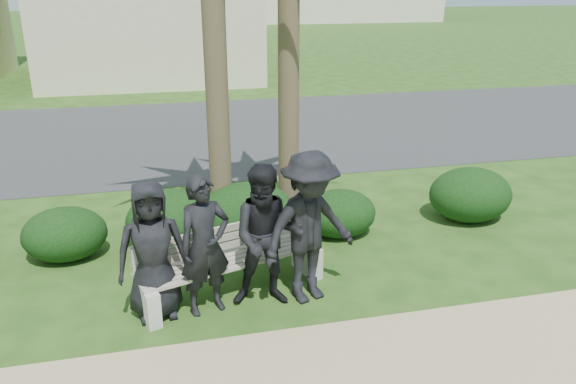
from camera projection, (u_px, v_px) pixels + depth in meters
name	position (u px, v px, depth m)	size (l,w,h in m)	color
ground	(253.00, 287.00, 7.10)	(160.00, 160.00, 0.00)	#214313
footpath	(285.00, 378.00, 5.46)	(30.00, 1.60, 0.01)	tan
asphalt_street	(199.00, 133.00, 14.39)	(160.00, 8.00, 0.01)	#2D2D30
park_bench	(232.00, 266.00, 6.86)	(2.46, 1.20, 0.81)	gray
man_a	(152.00, 251.00, 6.24)	(0.80, 0.52, 1.63)	black
man_b	(205.00, 246.00, 6.33)	(0.61, 0.40, 1.66)	black
man_c	(267.00, 237.00, 6.47)	(0.84, 0.66, 1.73)	black
man_d	(309.00, 228.00, 6.54)	(1.20, 0.69, 1.86)	black
hedge_b	(65.00, 233.00, 7.75)	(1.15, 0.95, 0.75)	black
hedge_c	(173.00, 218.00, 8.06)	(1.35, 1.11, 0.88)	black
hedge_d	(247.00, 213.00, 8.18)	(1.44, 1.19, 0.94)	black
hedge_e	(340.00, 212.00, 8.48)	(1.11, 0.92, 0.72)	black
hedge_f	(470.00, 193.00, 9.02)	(1.35, 1.11, 0.88)	black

